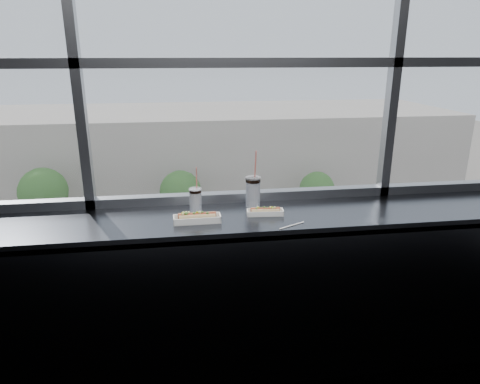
{
  "coord_description": "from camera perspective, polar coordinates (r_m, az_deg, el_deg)",
  "views": [
    {
      "loc": [
        -0.42,
        -1.23,
        2.05
      ],
      "look_at": [
        -0.06,
        1.23,
        1.25
      ],
      "focal_mm": 32.0,
      "sensor_mm": 36.0,
      "label": 1
    }
  ],
  "objects": [
    {
      "name": "counter",
      "position": [
        2.67,
        1.34,
        -3.61
      ],
      "size": [
        6.0,
        0.55,
        0.06
      ],
      "primitive_type": "cube",
      "color": "#4A4E56",
      "rests_on": "ground"
    },
    {
      "name": "tree_center",
      "position": [
        32.25,
        -7.93,
        0.14
      ],
      "size": [
        3.08,
        3.08,
        4.81
      ],
      "color": "#47382B",
      "rests_on": "far_sidewalk"
    },
    {
      "name": "soda_cup_right",
      "position": [
        2.77,
        1.74,
        0.25
      ],
      "size": [
        0.1,
        0.1,
        0.38
      ],
      "color": "white",
      "rests_on": "counter"
    },
    {
      "name": "hotdog_tray_right",
      "position": [
        2.65,
        3.38,
        -2.6
      ],
      "size": [
        0.23,
        0.09,
        0.06
      ],
      "rotation": [
        0.0,
        0.0,
        -0.08
      ],
      "color": "white",
      "rests_on": "counter"
    },
    {
      "name": "car_far_a",
      "position": [
        30.41,
        -22.94,
        -6.93
      ],
      "size": [
        2.59,
        5.63,
        1.84
      ],
      "primitive_type": "imported",
      "rotation": [
        0.0,
        0.0,
        1.52
      ],
      "color": "black",
      "rests_on": "street_asphalt"
    },
    {
      "name": "window_glass",
      "position": [
        2.79,
        0.45,
        23.05
      ],
      "size": [
        6.0,
        0.0,
        6.0
      ],
      "primitive_type": "plane",
      "rotation": [
        1.57,
        0.0,
        0.0
      ],
      "color": "silver",
      "rests_on": "ground"
    },
    {
      "name": "window_mullions",
      "position": [
        2.77,
        0.52,
        23.09
      ],
      "size": [
        6.0,
        0.08,
        2.4
      ],
      "primitive_type": null,
      "color": "gray",
      "rests_on": "ground"
    },
    {
      "name": "far_building",
      "position": [
        41.72,
        -7.47,
        5.31
      ],
      "size": [
        50.0,
        14.0,
        8.0
      ],
      "primitive_type": "cube",
      "color": "beige",
      "rests_on": "plaza_ground"
    },
    {
      "name": "wrapper",
      "position": [
        2.59,
        -6.67,
        -3.51
      ],
      "size": [
        0.08,
        0.06,
        0.02
      ],
      "primitive_type": "ellipsoid",
      "color": "silver",
      "rests_on": "counter"
    },
    {
      "name": "car_near_e",
      "position": [
        25.56,
        23.06,
        -11.56
      ],
      "size": [
        2.65,
        6.08,
        2.01
      ],
      "primitive_type": "imported",
      "rotation": [
        0.0,
        0.0,
        1.59
      ],
      "color": "navy",
      "rests_on": "street_asphalt"
    },
    {
      "name": "loose_straw",
      "position": [
        2.51,
        6.91,
        -4.45
      ],
      "size": [
        0.17,
        0.09,
        0.01
      ],
      "primitive_type": "cylinder",
      "rotation": [
        0.0,
        1.57,
        0.47
      ],
      "color": "white",
      "rests_on": "counter"
    },
    {
      "name": "tree_right",
      "position": [
        34.02,
        10.23,
        0.37
      ],
      "size": [
        2.76,
        2.76,
        4.31
      ],
      "color": "#47382B",
      "rests_on": "far_sidewalk"
    },
    {
      "name": "hotdog_tray_left",
      "position": [
        2.55,
        -5.74,
        -3.43
      ],
      "size": [
        0.28,
        0.1,
        0.07
      ],
      "rotation": [
        0.0,
        0.0,
        0.02
      ],
      "color": "white",
      "rests_on": "counter"
    },
    {
      "name": "wall_back_lower",
      "position": [
        3.14,
        0.43,
        -10.62
      ],
      "size": [
        6.0,
        0.0,
        6.0
      ],
      "primitive_type": "plane",
      "rotation": [
        1.57,
        0.0,
        0.0
      ],
      "color": "black",
      "rests_on": "ground"
    },
    {
      "name": "car_far_b",
      "position": [
        29.26,
        -6.55,
        -6.13
      ],
      "size": [
        2.99,
        6.68,
        2.19
      ],
      "primitive_type": "imported",
      "rotation": [
        0.0,
        0.0,
        1.61
      ],
      "color": "maroon",
      "rests_on": "street_asphalt"
    },
    {
      "name": "car_near_d",
      "position": [
        23.61,
        13.27,
        -12.86
      ],
      "size": [
        3.04,
        6.6,
        2.15
      ],
      "primitive_type": "imported",
      "rotation": [
        0.0,
        0.0,
        1.52
      ],
      "color": "silver",
      "rests_on": "street_asphalt"
    },
    {
      "name": "soda_cup_left",
      "position": [
        2.69,
        -5.95,
        -0.94
      ],
      "size": [
        0.08,
        0.08,
        0.3
      ],
      "color": "white",
      "rests_on": "counter"
    },
    {
      "name": "pedestrian_c",
      "position": [
        32.97,
        1.1,
        -3.09
      ],
      "size": [
        0.77,
        1.03,
        2.31
      ],
      "primitive_type": "imported",
      "rotation": [
        0.0,
        0.0,
        4.71
      ],
      "color": "#66605B",
      "rests_on": "far_sidewalk"
    },
    {
      "name": "far_sidewalk",
      "position": [
        33.38,
        -6.86,
        -5.13
      ],
      "size": [
        80.0,
        6.0,
        0.04
      ],
      "primitive_type": "cube",
      "color": "gray",
      "rests_on": "plaza_ground"
    },
    {
      "name": "plaza_ground",
      "position": [
        48.04,
        -7.4,
        2.07
      ],
      "size": [
        120.0,
        120.0,
        0.0
      ],
      "primitive_type": "plane",
      "color": "gray",
      "rests_on": "ground"
    },
    {
      "name": "car_near_c",
      "position": [
        22.35,
        -1.33,
        -14.51
      ],
      "size": [
        2.63,
        5.98,
        1.97
      ],
      "primitive_type": "imported",
      "rotation": [
        0.0,
        0.0,
        1.54
      ],
      "color": "#6B2F11",
      "rests_on": "street_asphalt"
    },
    {
      "name": "car_near_b",
      "position": [
        23.02,
        -22.56,
        -15.0
      ],
      "size": [
        3.06,
        6.14,
        1.97
      ],
      "primitive_type": "imported",
      "rotation": [
        0.0,
        0.0,
        1.47
      ],
      "color": "black",
      "rests_on": "street_asphalt"
    },
    {
      "name": "street_asphalt",
      "position": [
        26.2,
        -6.34,
        -11.94
      ],
      "size": [
        80.0,
        10.0,
        0.06
      ],
      "primitive_type": "cube",
      "color": "black",
      "rests_on": "plaza_ground"
    },
    {
      "name": "pedestrian_b",
      "position": [
        31.97,
        -6.7,
        -4.36
      ],
      "size": [
        0.62,
        0.82,
        1.85
      ],
      "primitive_type": "imported",
      "rotation": [
        0.0,
        0.0,
        4.71
      ],
      "color": "#66605B",
      "rests_on": "far_sidewalk"
    },
    {
      "name": "pedestrian_a",
      "position": [
        33.54,
        -17.75,
        -3.77
      ],
      "size": [
        0.95,
        0.71,
        2.14
      ],
      "primitive_type": "imported",
      "rotation": [
        0.0,
        0.0,
        3.14
      ],
      "color": "#66605B",
      "rests_on": "far_sidewalk"
    },
    {
      "name": "counter_fascia",
      "position": [
        2.69,
        2.18,
        -15.96
      ],
      "size": [
        6.0,
        0.04,
        1.04
      ],
      "primitive_type": "cube",
      "color": "#4A4E56",
      "rests_on": "ground"
    },
    {
      "name": "tree_left",
      "position": [
        33.58,
        -24.73,
        0.03
      ],
      "size": [
        3.45,
        3.45,
        5.38
      ],
      "color": "#47382B",
      "rests_on": "far_sidewalk"
    },
    {
      "name": "car_far_c",
      "position": [
        31.73,
        15.15,
        -4.86
      ],
      "size": [
        2.69,
        6.14,
        2.02
      ],
      "primitive_type": "imported",
      "rotation": [
        0.0,
        0.0,
        1.6
      ],
      "color": "white",
      "rests_on": "street_asphalt"
    }
  ]
}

